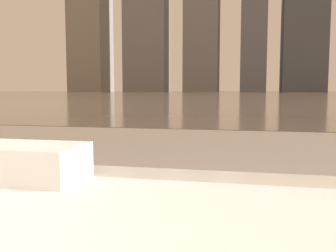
% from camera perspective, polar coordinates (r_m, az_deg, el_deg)
% --- Properties ---
extents(towel_stack, '(0.25, 0.16, 0.08)m').
position_cam_1_polar(towel_stack, '(0.91, -20.57, -5.17)').
color(towel_stack, white).
rests_on(towel_stack, bathtub).
extents(harbor_water, '(180.00, 110.00, 0.01)m').
position_cam_1_polar(harbor_water, '(61.85, 11.87, 4.77)').
color(harbor_water, gray).
rests_on(harbor_water, ground_plane).
extents(skyline_tower_0, '(11.64, 12.06, 50.47)m').
position_cam_1_polar(skyline_tower_0, '(131.01, -11.80, 16.23)').
color(skyline_tower_0, gray).
rests_on(skyline_tower_0, ground_plane).
extents(skyline_tower_1, '(13.57, 8.13, 57.27)m').
position_cam_1_polar(skyline_tower_1, '(125.41, -3.38, 18.41)').
color(skyline_tower_1, slate).
rests_on(skyline_tower_1, ground_plane).
extents(skyline_tower_2, '(10.55, 9.45, 43.20)m').
position_cam_1_polar(skyline_tower_2, '(120.57, 5.21, 15.51)').
color(skyline_tower_2, slate).
rests_on(skyline_tower_2, ground_plane).
extents(skyline_tower_4, '(12.29, 11.47, 28.23)m').
position_cam_1_polar(skyline_tower_4, '(119.61, 19.95, 11.66)').
color(skyline_tower_4, '#4C515B').
rests_on(skyline_tower_4, ground_plane).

